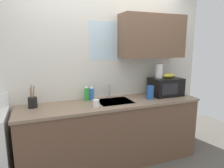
# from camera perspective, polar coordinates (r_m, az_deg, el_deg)

# --- Properties ---
(kitchen_wall_assembly) EXTENTS (3.26, 0.42, 2.50)m
(kitchen_wall_assembly) POSITION_cam_1_polar(r_m,az_deg,el_deg) (3.00, 0.21, 5.11)
(kitchen_wall_assembly) COLOR silver
(kitchen_wall_assembly) RESTS_ON ground
(counter_unit) EXTENTS (2.49, 0.63, 0.90)m
(counter_unit) POSITION_cam_1_polar(r_m,az_deg,el_deg) (2.91, 0.01, -13.50)
(counter_unit) COLOR brown
(counter_unit) RESTS_ON ground
(sink_faucet) EXTENTS (0.03, 0.03, 0.20)m
(sink_faucet) POSITION_cam_1_polar(r_m,az_deg,el_deg) (2.97, -0.77, -1.99)
(sink_faucet) COLOR #B2B5BA
(sink_faucet) RESTS_ON counter_unit
(microwave) EXTENTS (0.46, 0.35, 0.27)m
(microwave) POSITION_cam_1_polar(r_m,az_deg,el_deg) (3.20, 15.06, -0.73)
(microwave) COLOR black
(microwave) RESTS_ON counter_unit
(banana_bunch) EXTENTS (0.20, 0.11, 0.07)m
(banana_bunch) POSITION_cam_1_polar(r_m,az_deg,el_deg) (3.20, 15.92, 2.32)
(banana_bunch) COLOR gold
(banana_bunch) RESTS_ON microwave
(paper_towel_roll) EXTENTS (0.11, 0.11, 0.22)m
(paper_towel_roll) POSITION_cam_1_polar(r_m,az_deg,el_deg) (3.14, 13.26, 3.68)
(paper_towel_roll) COLOR white
(paper_towel_roll) RESTS_ON microwave
(dish_soap_bottle_blue) EXTENTS (0.07, 0.07, 0.20)m
(dish_soap_bottle_blue) POSITION_cam_1_polar(r_m,az_deg,el_deg) (2.85, -5.83, -2.64)
(dish_soap_bottle_blue) COLOR blue
(dish_soap_bottle_blue) RESTS_ON counter_unit
(dish_soap_bottle_green) EXTENTS (0.06, 0.06, 0.22)m
(dish_soap_bottle_green) POSITION_cam_1_polar(r_m,az_deg,el_deg) (2.82, -7.28, -2.69)
(dish_soap_bottle_green) COLOR green
(dish_soap_bottle_green) RESTS_ON counter_unit
(cereal_canister) EXTENTS (0.10, 0.10, 0.19)m
(cereal_canister) POSITION_cam_1_polar(r_m,az_deg,el_deg) (2.94, 10.80, -2.34)
(cereal_canister) COLOR #2659A5
(cereal_canister) RESTS_ON counter_unit
(mug_white) EXTENTS (0.08, 0.08, 0.09)m
(mug_white) POSITION_cam_1_polar(r_m,az_deg,el_deg) (2.53, -4.55, -5.50)
(mug_white) COLOR white
(mug_white) RESTS_ON counter_unit
(utensil_crock) EXTENTS (0.11, 0.11, 0.29)m
(utensil_crock) POSITION_cam_1_polar(r_m,az_deg,el_deg) (2.68, -21.67, -4.83)
(utensil_crock) COLOR black
(utensil_crock) RESTS_ON counter_unit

